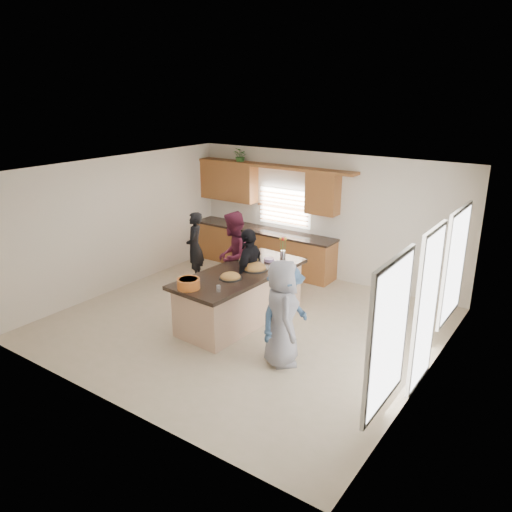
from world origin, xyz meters
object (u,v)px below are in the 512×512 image
Objects in this scene: island at (241,297)px; woman_left_back at (195,247)px; woman_left_mid at (233,257)px; woman_right_back at (285,313)px; woman_left_front at (250,272)px; salad_bowl at (189,283)px; woman_right_front at (282,313)px.

woman_left_back reaches higher than island.
woman_left_mid is 2.51m from woman_right_back.
woman_left_back is 1.43m from woman_left_mid.
woman_left_back is 2.14m from woman_left_front.
woman_left_mid is at bearing 62.38° from woman_right_back.
woman_left_back reaches higher than salad_bowl.
woman_left_back is (-2.04, 1.06, 0.32)m from island.
woman_right_front is (1.66, 0.26, -0.19)m from salad_bowl.
island is at bearing 68.80° from woman_right_back.
woman_left_back is at bearing -121.17° from woman_left_front.
woman_left_mid is 2.60m from woman_right_front.
woman_right_front is at bearing 39.54° from woman_left_front.
island is at bearing 28.50° from woman_left_back.
island is at bearing 16.22° from woman_right_front.
woman_right_back is at bearing 36.63° from woman_left_mid.
woman_left_mid is 1.09× the size of woman_left_front.
woman_right_back reaches higher than island.
woman_left_mid reaches higher than woman_left_back.
woman_right_front is (2.10, -1.54, -0.07)m from woman_left_mid.
island is at bearing 25.76° from woman_left_mid.
island is 1.05m from woman_left_mid.
salad_bowl is 0.21× the size of woman_left_mid.
woman_left_mid is (-0.44, 1.80, -0.13)m from salad_bowl.
salad_bowl is at bearing -5.54° from woman_left_mid.
woman_left_back is 0.92× the size of woman_left_front.
woman_right_front reaches higher than salad_bowl.
woman_right_back is at bearing 42.48° from woman_left_front.
woman_left_front reaches higher than salad_bowl.
woman_left_back is at bearing 155.90° from island.
island is 1.30m from salad_bowl.
woman_left_front is (0.64, -0.34, -0.07)m from woman_left_mid.
woman_right_front is at bearing -28.00° from island.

